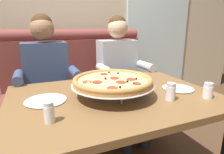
% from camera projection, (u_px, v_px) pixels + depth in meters
% --- Properties ---
extents(back_wall_with_window, '(6.00, 0.12, 2.80)m').
position_uv_depth(back_wall_with_window, '(67.00, 7.00, 2.44)').
color(back_wall_with_window, beige).
rests_on(back_wall_with_window, ground_plane).
extents(window_panel, '(1.10, 0.02, 2.80)m').
position_uv_depth(window_panel, '(159.00, 10.00, 2.89)').
color(window_panel, white).
rests_on(window_panel, ground_plane).
extents(booth_bench, '(1.65, 0.78, 1.13)m').
position_uv_depth(booth_bench, '(82.00, 95.00, 2.19)').
color(booth_bench, brown).
rests_on(booth_bench, ground_plane).
extents(dining_table, '(1.34, 0.96, 0.72)m').
position_uv_depth(dining_table, '(114.00, 106.00, 1.28)').
color(dining_table, brown).
rests_on(dining_table, ground_plane).
extents(diner_left, '(0.54, 0.64, 1.27)m').
position_uv_depth(diner_left, '(47.00, 78.00, 1.73)').
color(diner_left, '#2D3342').
rests_on(diner_left, ground_plane).
extents(diner_right, '(0.54, 0.64, 1.27)m').
position_uv_depth(diner_right, '(121.00, 70.00, 2.01)').
color(diner_right, '#2D3342').
rests_on(diner_right, ground_plane).
extents(pizza, '(0.53, 0.53, 0.14)m').
position_uv_depth(pizza, '(113.00, 81.00, 1.21)').
color(pizza, silver).
rests_on(pizza, dining_table).
extents(shaker_oregano, '(0.06, 0.06, 0.10)m').
position_uv_depth(shaker_oregano, '(208.00, 92.00, 1.19)').
color(shaker_oregano, white).
rests_on(shaker_oregano, dining_table).
extents(shaker_parmesan, '(0.05, 0.05, 0.10)m').
position_uv_depth(shaker_parmesan, '(49.00, 114.00, 0.89)').
color(shaker_parmesan, white).
rests_on(shaker_parmesan, dining_table).
extents(shaker_pepper_flakes, '(0.06, 0.06, 0.11)m').
position_uv_depth(shaker_pepper_flakes, '(171.00, 93.00, 1.16)').
color(shaker_pepper_flakes, white).
rests_on(shaker_pepper_flakes, dining_table).
extents(plate_near_left, '(0.25, 0.25, 0.02)m').
position_uv_depth(plate_near_left, '(46.00, 99.00, 1.15)').
color(plate_near_left, white).
rests_on(plate_near_left, dining_table).
extents(plate_near_right, '(0.22, 0.22, 0.02)m').
position_uv_depth(plate_near_right, '(178.00, 87.00, 1.38)').
color(plate_near_right, white).
rests_on(plate_near_right, dining_table).
extents(patio_chair, '(0.43, 0.43, 0.86)m').
position_uv_depth(patio_chair, '(136.00, 60.00, 3.72)').
color(patio_chair, black).
rests_on(patio_chair, ground_plane).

